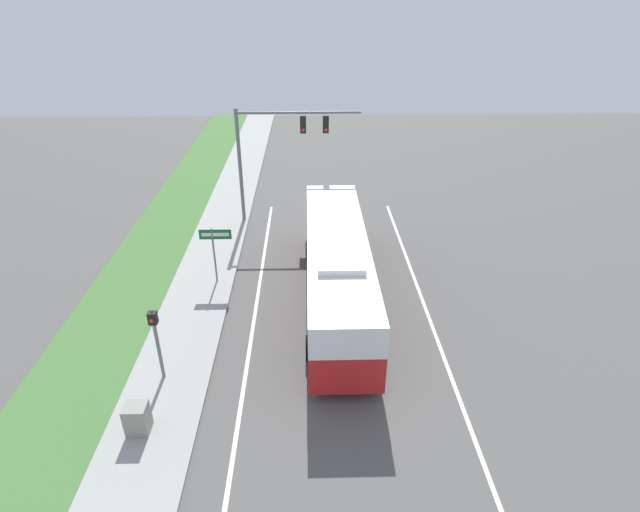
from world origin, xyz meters
The scene contains 10 objects.
ground_plane centered at (0.00, 0.00, 0.00)m, with size 80.00×80.00×0.00m, color #565451.
sidewalk centered at (-6.20, 0.00, 0.06)m, with size 2.80×80.00×0.12m.
grass_verge centered at (-9.40, 0.00, 0.05)m, with size 3.60×80.00×0.10m.
lane_divider_near centered at (-3.60, 0.00, 0.00)m, with size 0.14×30.00×0.01m.
lane_divider_far centered at (3.60, 0.00, 0.00)m, with size 0.14×30.00×0.01m.
bus centered at (-0.15, 4.47, 1.79)m, with size 2.65×12.26×3.26m.
signal_gantry centered at (-3.02, 12.95, 4.63)m, with size 6.68×0.41×6.45m.
pedestrian_signal centered at (-6.40, -0.31, 1.93)m, with size 0.28×0.34×2.81m.
street_sign centered at (-5.48, 6.10, 1.97)m, with size 1.41×0.08×2.75m.
utility_cabinet centered at (-6.53, -2.69, 0.61)m, with size 0.68×0.61×0.99m.
Camera 1 is at (-1.33, -13.65, 11.99)m, focal length 28.00 mm.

